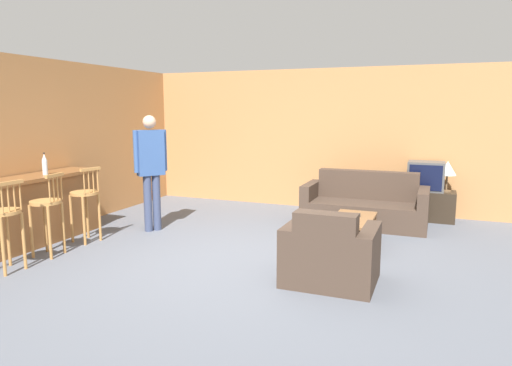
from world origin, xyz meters
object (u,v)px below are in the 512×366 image
Objects in this scene: couch_far at (365,207)px; armchair_near at (330,256)px; coffee_table at (353,222)px; bottle at (45,165)px; tv at (426,176)px; tv_unit at (424,205)px; book_on_table at (354,215)px; bar_chair_near at (4,221)px; table_lamp at (448,169)px; bar_chair_far at (85,200)px; person_by_window at (151,165)px; bar_chair_mid at (47,210)px.

couch_far is 2.02× the size of armchair_near.
coffee_table is 4.33m from bottle.
tv is 1.88× the size of bottle.
tv_unit reaches higher than coffee_table.
tv is at bearing 76.11° from armchair_near.
bottle is at bearing -145.89° from tv_unit.
book_on_table is (0.02, -1.15, 0.12)m from couch_far.
couch_far reaches higher than armchair_near.
bar_chair_near is 0.55× the size of couch_far.
tv is (0.00, -0.00, 0.50)m from tv_unit.
table_lamp is (4.72, 4.45, 0.29)m from bar_chair_near.
bar_chair_far reaches higher than book_on_table.
tv is at bearing 30.70° from person_by_window.
bar_chair_near is 1.82× the size of tv.
bar_chair_near is at bearing -89.99° from bar_chair_far.
table_lamp is (1.19, 2.01, 0.54)m from coffee_table.
bar_chair_near reaches higher than couch_far.
bar_chair_far is 4.28m from couch_far.
bar_chair_mid is 4.70m from couch_far.
bar_chair_far is 0.60× the size of person_by_window.
tv_unit is (0.89, 0.73, -0.05)m from couch_far.
tv_unit is (4.39, 3.84, -0.35)m from bar_chair_mid.
bar_chair_mid reaches higher than coffee_table.
bar_chair_mid reaches higher than couch_far.
bar_chair_near is 3.43× the size of bottle.
armchair_near is 5.33× the size of book_on_table.
person_by_window is at bearing 159.33° from armchair_near.
tv is 1.14× the size of table_lamp.
book_on_table is (3.53, 1.96, -0.18)m from bar_chair_mid.
tv_unit is 5.43× the size of book_on_table.
couch_far is 1.53m from table_lamp.
coffee_table is 0.16m from book_on_table.
coffee_table is at bearing 27.32° from bar_chair_mid.
coffee_table is at bearing 18.00° from bar_chair_far.
bar_chair_far is 0.55× the size of couch_far.
bar_chair_mid is 0.55× the size of couch_far.
coffee_table is 5.54× the size of book_on_table.
tv_unit is (4.39, 4.45, -0.35)m from bar_chair_near.
tv_unit is 1.67× the size of tv.
coffee_table is 0.56× the size of person_by_window.
bottle is 0.18× the size of person_by_window.
bar_chair_mid is 1.82× the size of tv.
table_lamp reaches higher than book_on_table.
bar_chair_near reaches higher than tv_unit.
couch_far is 3.77× the size of table_lamp.
book_on_table is (4.05, 1.45, -0.68)m from bottle.
tv is 2.09m from book_on_table.
coffee_table is at bearing -113.16° from tv.
coffee_table is at bearing 34.62° from bar_chair_near.
bar_chair_mid is (-0.00, 0.61, 0.00)m from bar_chair_near.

